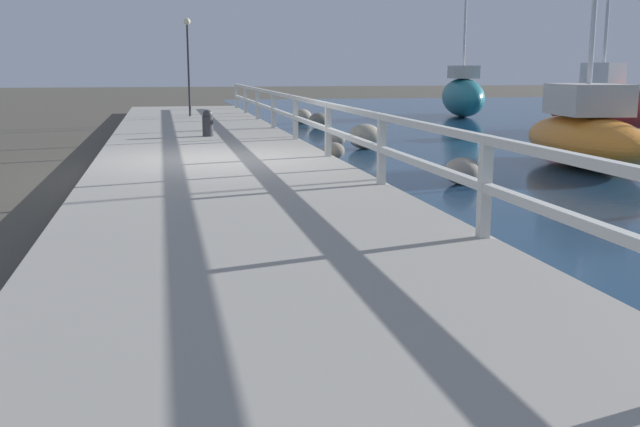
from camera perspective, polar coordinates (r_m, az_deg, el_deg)
name	(u,v)px	position (r m, az deg, el deg)	size (l,w,h in m)	color
ground_plane	(217,174)	(12.80, -7.82, 3.02)	(120.00, 120.00, 0.00)	#4C473D
dock_walkway	(217,166)	(12.78, -7.83, 3.58)	(4.04, 36.00, 0.25)	#9E998E
railing	(328,119)	(12.98, 0.63, 7.18)	(0.10, 32.50, 0.92)	silver
boulder_upstream	(365,136)	(16.61, 3.45, 5.88)	(0.73, 0.66, 0.55)	gray
boulder_water_edge	(302,116)	(24.26, -1.39, 7.42)	(0.63, 0.56, 0.47)	gray
boulder_downstream	(334,150)	(14.77, 1.04, 4.82)	(0.44, 0.39, 0.33)	slate
boulder_far_strip	(337,140)	(17.24, 1.28, 5.65)	(0.39, 0.35, 0.29)	gray
boulder_mid_strip	(462,171)	(11.69, 10.75, 3.20)	(0.55, 0.50, 0.41)	gray
boulder_near_dock	(319,121)	(22.33, -0.09, 7.10)	(0.61, 0.55, 0.46)	#666056
mooring_bollard	(208,123)	(17.05, -8.55, 6.84)	(0.24, 0.24, 0.59)	#333338
dock_lamp	(188,51)	(24.31, -10.02, 12.09)	(0.21, 0.21, 3.04)	#2D2D33
sailboat_red	(601,104)	(22.39, 20.62, 7.79)	(2.32, 3.84, 6.75)	red
sailboat_orange	(586,134)	(14.39, 19.59, 5.74)	(2.01, 4.05, 6.49)	orange
sailboat_teal	(463,95)	(28.20, 10.81, 8.86)	(2.20, 4.96, 8.14)	#1E707A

